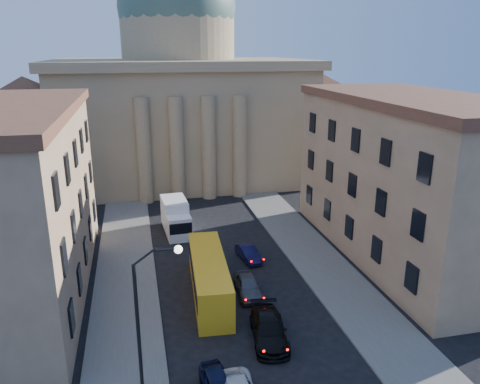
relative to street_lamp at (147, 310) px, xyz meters
name	(u,v)px	position (x,y,z in m)	size (l,w,h in m)	color
sidewalk_left	(126,304)	(-1.53, 10.00, -5.21)	(5.00, 60.00, 0.15)	#595651
sidewalk_right	(335,280)	(15.47, 10.00, -5.21)	(5.00, 60.00, 0.15)	#595651
church	(181,96)	(6.97, 47.47, 6.59)	(68.02, 28.76, 36.60)	#8C7956
building_left	(2,203)	(-10.03, 14.00, 2.14)	(11.60, 26.60, 14.70)	tan
building_right	(410,177)	(23.97, 14.00, 2.14)	(11.60, 26.60, 14.70)	tan
street_lamp	(147,310)	(0.00, 0.00, 0.00)	(2.62, 0.44, 8.83)	black
car_right_mid	(269,329)	(7.77, 3.40, -4.50)	(2.19, 5.40, 1.57)	black
car_right_far	(248,286)	(7.84, 9.51, -4.54)	(1.75, 4.36, 1.48)	#4F4F54
car_right_distant	(248,253)	(9.39, 15.62, -4.65)	(1.34, 3.85, 1.27)	black
city_bus	(209,276)	(4.89, 10.07, -3.62)	(3.26, 11.15, 3.10)	gold
box_truck	(176,218)	(3.63, 23.88, -3.69)	(2.76, 6.25, 3.36)	white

